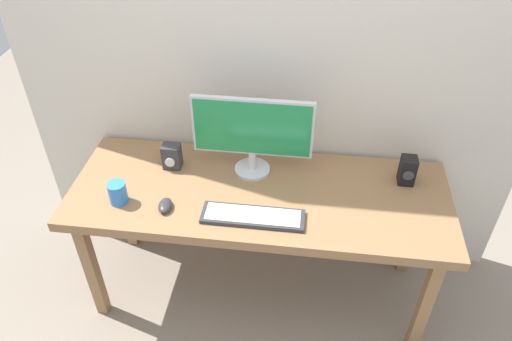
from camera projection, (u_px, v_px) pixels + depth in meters
The scene contains 8 objects.
ground_plane at pixel (259, 287), 2.70m from camera, with size 6.00×6.00×0.00m, color gray.
desk at pixel (259, 202), 2.30m from camera, with size 1.77×0.66×0.72m.
monitor at pixel (252, 132), 2.24m from camera, with size 0.56×0.17×0.39m.
keyboard_primary at pixel (253, 216), 2.11m from camera, with size 0.45×0.13×0.02m.
mouse at pixel (165, 205), 2.15m from camera, with size 0.06×0.10×0.03m, color #333338.
speaker_right at pixel (407, 170), 2.26m from camera, with size 0.07×0.08×0.14m.
audio_controller at pixel (172, 156), 2.36m from camera, with size 0.09×0.08×0.13m.
coffee_mug at pixel (118, 193), 2.16m from camera, with size 0.08×0.08×0.10m, color #337FD8.
Camera 1 is at (0.20, -1.69, 2.20)m, focal length 34.01 mm.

